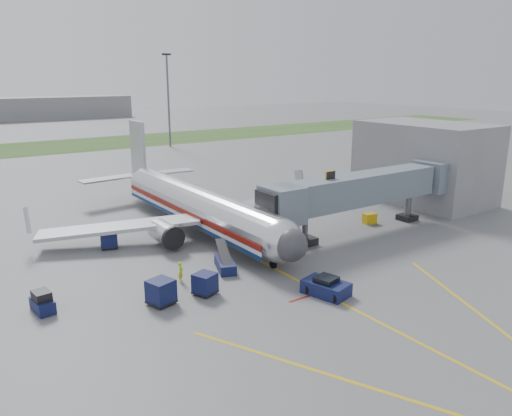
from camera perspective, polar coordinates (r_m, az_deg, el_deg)
ground at (r=41.04m, az=3.64°, el=-7.68°), size 400.00×400.00×0.00m
grass_strip at (r=122.93m, az=-23.47°, el=6.34°), size 300.00×25.00×0.01m
apron_markings at (r=36.06m, az=11.08°, el=-11.27°), size 21.52×50.00×0.01m
airliner at (r=52.38m, az=-6.68°, el=0.33°), size 32.10×35.67×10.25m
jet_bridge at (r=51.56m, az=11.54°, el=1.98°), size 25.30×4.00×6.90m
terminal at (r=67.55m, az=18.68°, el=4.98°), size 10.00×16.00×10.00m
light_mast_right at (r=115.47m, az=-9.99°, el=12.24°), size 2.00×0.44×20.40m
pushback_tug at (r=37.74m, az=8.00°, el=-8.94°), size 2.82×3.73×1.38m
baggage_tug at (r=37.77m, az=-23.23°, el=-9.90°), size 1.36×2.27×1.51m
baggage_cart_a at (r=36.39m, az=-10.81°, el=-9.40°), size 2.08×2.08×1.81m
baggage_cart_b at (r=37.52m, az=-5.86°, el=-8.60°), size 1.95×1.95×1.62m
baggage_cart_c at (r=48.88m, az=-16.47°, el=-3.49°), size 1.80×1.80×1.61m
belt_loader at (r=42.08m, az=-3.56°, el=-6.37°), size 2.43×4.17×1.97m
ground_power_cart at (r=56.15m, az=12.86°, el=-1.17°), size 1.52×1.15×1.11m
ramp_worker at (r=39.88m, az=-8.60°, el=-7.23°), size 0.69×0.71×1.64m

